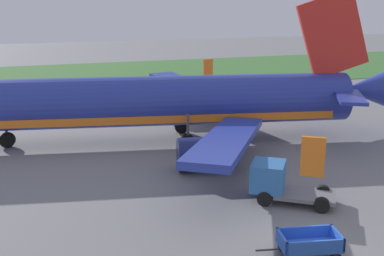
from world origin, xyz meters
TOP-DOWN VIEW (x-y plane):
  - ground_plane at (0.00, 0.00)m, footprint 220.00×220.00m
  - grass_strip at (0.00, 52.35)m, footprint 220.00×28.00m
  - airplane at (-1.51, 18.17)m, footprint 37.49×30.29m
  - baggage_cart_second_in_row at (-0.30, -0.08)m, footprint 3.63×1.85m
  - service_truck_beside_carts at (1.19, 5.55)m, footprint 4.67×4.07m

SIDE VIEW (x-z plane):
  - ground_plane at x=0.00m, z-range 0.00..0.00m
  - grass_strip at x=0.00m, z-range 0.00..0.06m
  - baggage_cart_second_in_row at x=-0.30m, z-range 0.07..1.14m
  - service_truck_beside_carts at x=1.19m, z-range 0.05..2.15m
  - airplane at x=-1.51m, z-range -2.62..8.72m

